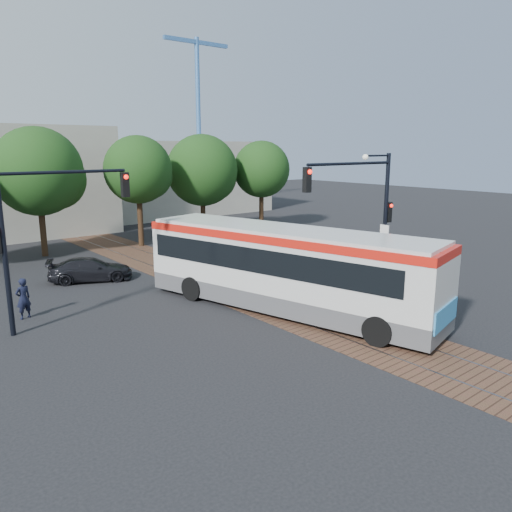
% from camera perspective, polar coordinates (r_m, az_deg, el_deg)
% --- Properties ---
extents(ground, '(120.00, 120.00, 0.00)m').
position_cam_1_polar(ground, '(20.57, 3.75, -6.01)').
color(ground, black).
rests_on(ground, ground).
extents(trackbed, '(3.60, 40.00, 0.02)m').
position_cam_1_polar(trackbed, '(23.51, -2.95, -3.63)').
color(trackbed, '#513225').
rests_on(trackbed, ground).
extents(tree_row, '(26.40, 5.60, 7.67)m').
position_cam_1_polar(tree_row, '(33.96, -14.10, 9.25)').
color(tree_row, '#382314').
rests_on(tree_row, ground).
extents(warehouses, '(40.00, 13.00, 8.00)m').
position_cam_1_polar(warehouses, '(44.91, -22.95, 7.99)').
color(warehouses, '#ADA899').
rests_on(warehouses, ground).
extents(crane, '(8.00, 0.50, 18.00)m').
position_cam_1_polar(crane, '(57.70, -6.63, 16.65)').
color(crane, '#3F72B2').
rests_on(crane, ground).
extents(city_bus, '(5.56, 12.81, 3.36)m').
position_cam_1_polar(city_bus, '(19.84, 3.29, -1.07)').
color(city_bus, '#4B4B4E').
rests_on(city_bus, ground).
extents(traffic_island, '(2.20, 5.20, 1.13)m').
position_cam_1_polar(traffic_island, '(23.39, 13.95, -3.25)').
color(traffic_island, gray).
rests_on(traffic_island, ground).
extents(signal_pole_main, '(5.49, 0.46, 6.00)m').
position_cam_1_polar(signal_pole_main, '(21.98, 12.77, 6.00)').
color(signal_pole_main, black).
rests_on(signal_pole_main, ground).
extents(signal_pole_left, '(4.99, 0.34, 6.00)m').
position_cam_1_polar(signal_pole_left, '(19.05, -23.76, 3.44)').
color(signal_pole_left, black).
rests_on(signal_pole_left, ground).
extents(officer, '(0.66, 0.52, 1.60)m').
position_cam_1_polar(officer, '(21.12, -25.06, -4.42)').
color(officer, black).
rests_on(officer, ground).
extents(parked_car, '(4.29, 3.03, 1.15)m').
position_cam_1_polar(parked_car, '(25.89, -18.41, -1.46)').
color(parked_car, black).
rests_on(parked_car, ground).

